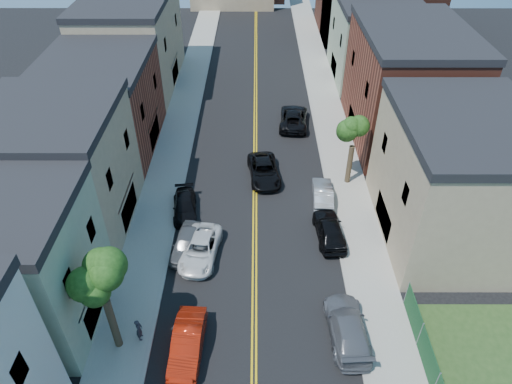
{
  "coord_description": "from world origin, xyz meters",
  "views": [
    {
      "loc": [
        0.14,
        -1.78,
        23.77
      ],
      "look_at": [
        0.09,
        26.1,
        2.0
      ],
      "focal_mm": 32.37,
      "sensor_mm": 36.0,
      "label": 1
    }
  ],
  "objects_px": {
    "grey_car_right": "(347,327)",
    "black_car_right": "(330,230)",
    "silver_car_right": "(323,194)",
    "pedestrian_left": "(139,330)",
    "white_pickup": "(200,249)",
    "black_suv_lane": "(264,171)",
    "black_car_left": "(185,206)",
    "dark_car_right_far": "(294,118)",
    "red_sedan": "(188,343)",
    "grey_car_left": "(186,243)"
  },
  "relations": [
    {
      "from": "white_pickup",
      "to": "black_car_right",
      "type": "relative_size",
      "value": 1.07
    },
    {
      "from": "dark_car_right_far",
      "to": "pedestrian_left",
      "type": "height_order",
      "value": "pedestrian_left"
    },
    {
      "from": "red_sedan",
      "to": "silver_car_right",
      "type": "height_order",
      "value": "red_sedan"
    },
    {
      "from": "silver_car_right",
      "to": "pedestrian_left",
      "type": "bearing_deg",
      "value": 50.19
    },
    {
      "from": "black_car_left",
      "to": "dark_car_right_far",
      "type": "height_order",
      "value": "dark_car_right_far"
    },
    {
      "from": "black_car_right",
      "to": "dark_car_right_far",
      "type": "relative_size",
      "value": 0.82
    },
    {
      "from": "black_car_left",
      "to": "black_car_right",
      "type": "xyz_separation_m",
      "value": [
        11.0,
        -2.88,
        0.17
      ]
    },
    {
      "from": "grey_car_right",
      "to": "black_suv_lane",
      "type": "bearing_deg",
      "value": -76.18
    },
    {
      "from": "red_sedan",
      "to": "white_pickup",
      "type": "bearing_deg",
      "value": 92.44
    },
    {
      "from": "dark_car_right_far",
      "to": "pedestrian_left",
      "type": "relative_size",
      "value": 3.67
    },
    {
      "from": "black_car_left",
      "to": "silver_car_right",
      "type": "height_order",
      "value": "silver_car_right"
    },
    {
      "from": "dark_car_right_far",
      "to": "black_suv_lane",
      "type": "bearing_deg",
      "value": 76.93
    },
    {
      "from": "black_car_left",
      "to": "black_suv_lane",
      "type": "distance_m",
      "value": 7.82
    },
    {
      "from": "red_sedan",
      "to": "black_car_right",
      "type": "bearing_deg",
      "value": 47.99
    },
    {
      "from": "grey_car_right",
      "to": "black_suv_lane",
      "type": "relative_size",
      "value": 1.02
    },
    {
      "from": "pedestrian_left",
      "to": "grey_car_left",
      "type": "bearing_deg",
      "value": -19.45
    },
    {
      "from": "pedestrian_left",
      "to": "dark_car_right_far",
      "type": "bearing_deg",
      "value": -27.95
    },
    {
      "from": "grey_car_right",
      "to": "black_suv_lane",
      "type": "xyz_separation_m",
      "value": [
        -4.73,
        16.0,
        -0.05
      ]
    },
    {
      "from": "grey_car_right",
      "to": "black_car_right",
      "type": "xyz_separation_m",
      "value": [
        0.0,
        8.44,
        0.02
      ]
    },
    {
      "from": "white_pickup",
      "to": "pedestrian_left",
      "type": "distance_m",
      "value": 7.41
    },
    {
      "from": "black_suv_lane",
      "to": "black_car_left",
      "type": "bearing_deg",
      "value": -149.99
    },
    {
      "from": "grey_car_left",
      "to": "pedestrian_left",
      "type": "bearing_deg",
      "value": -97.14
    },
    {
      "from": "red_sedan",
      "to": "black_car_left",
      "type": "relative_size",
      "value": 1.07
    },
    {
      "from": "grey_car_left",
      "to": "white_pickup",
      "type": "bearing_deg",
      "value": -21.62
    },
    {
      "from": "black_car_left",
      "to": "silver_car_right",
      "type": "bearing_deg",
      "value": 0.67
    },
    {
      "from": "white_pickup",
      "to": "black_car_right",
      "type": "height_order",
      "value": "black_car_right"
    },
    {
      "from": "grey_car_left",
      "to": "silver_car_right",
      "type": "distance_m",
      "value": 11.82
    },
    {
      "from": "red_sedan",
      "to": "black_suv_lane",
      "type": "xyz_separation_m",
      "value": [
        4.57,
        17.05,
        -0.04
      ]
    },
    {
      "from": "grey_car_right",
      "to": "black_car_left",
      "type": "bearing_deg",
      "value": -48.47
    },
    {
      "from": "red_sedan",
      "to": "grey_car_right",
      "type": "distance_m",
      "value": 9.36
    },
    {
      "from": "white_pickup",
      "to": "grey_car_left",
      "type": "relative_size",
      "value": 1.19
    },
    {
      "from": "black_car_right",
      "to": "silver_car_right",
      "type": "xyz_separation_m",
      "value": [
        -0.02,
        4.38,
        -0.09
      ]
    },
    {
      "from": "black_car_left",
      "to": "grey_car_right",
      "type": "relative_size",
      "value": 0.81
    },
    {
      "from": "red_sedan",
      "to": "black_suv_lane",
      "type": "height_order",
      "value": "red_sedan"
    },
    {
      "from": "grey_car_right",
      "to": "pedestrian_left",
      "type": "bearing_deg",
      "value": -1.3
    },
    {
      "from": "white_pickup",
      "to": "black_car_left",
      "type": "bearing_deg",
      "value": 116.92
    },
    {
      "from": "silver_car_right",
      "to": "pedestrian_left",
      "type": "xyz_separation_m",
      "value": [
        -12.18,
        -13.11,
        0.22
      ]
    },
    {
      "from": "grey_car_right",
      "to": "red_sedan",
      "type": "bearing_deg",
      "value": 3.75
    },
    {
      "from": "white_pickup",
      "to": "silver_car_right",
      "type": "height_order",
      "value": "silver_car_right"
    },
    {
      "from": "white_pickup",
      "to": "black_car_left",
      "type": "xyz_separation_m",
      "value": [
        -1.7,
        4.8,
        -0.07
      ]
    },
    {
      "from": "black_suv_lane",
      "to": "red_sedan",
      "type": "bearing_deg",
      "value": -111.76
    },
    {
      "from": "grey_car_left",
      "to": "silver_car_right",
      "type": "relative_size",
      "value": 0.98
    },
    {
      "from": "dark_car_right_far",
      "to": "white_pickup",
      "type": "bearing_deg",
      "value": 73.3
    },
    {
      "from": "grey_car_left",
      "to": "grey_car_right",
      "type": "height_order",
      "value": "grey_car_right"
    },
    {
      "from": "grey_car_left",
      "to": "silver_car_right",
      "type": "height_order",
      "value": "grey_car_left"
    },
    {
      "from": "grey_car_left",
      "to": "pedestrian_left",
      "type": "xyz_separation_m",
      "value": [
        -1.85,
        -7.38,
        0.21
      ]
    },
    {
      "from": "black_suv_lane",
      "to": "dark_car_right_far",
      "type": "bearing_deg",
      "value": 64.55
    },
    {
      "from": "white_pickup",
      "to": "black_suv_lane",
      "type": "distance_m",
      "value": 10.52
    },
    {
      "from": "red_sedan",
      "to": "black_car_left",
      "type": "height_order",
      "value": "red_sedan"
    },
    {
      "from": "red_sedan",
      "to": "black_car_right",
      "type": "height_order",
      "value": "black_car_right"
    }
  ]
}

